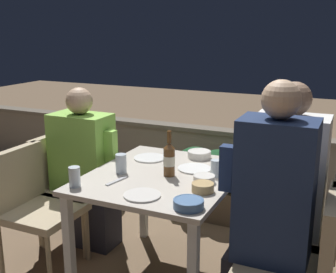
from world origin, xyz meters
TOP-DOWN VIEW (x-y plane):
  - parapet_wall at (0.00, 1.67)m, footprint 9.00×0.18m
  - dining_table at (0.00, 0.00)m, footprint 0.87×1.01m
  - planter_hedge at (0.01, 1.06)m, footprint 0.76×0.47m
  - chair_left_near at (-0.88, -0.21)m, footprint 0.47×0.46m
  - chair_left_far at (-0.91, 0.20)m, footprint 0.47×0.46m
  - person_green_blouse at (-0.71, 0.20)m, footprint 0.50×0.26m
  - chair_right_near at (0.88, -0.20)m, footprint 0.47×0.46m
  - person_navy_jumper at (0.69, -0.20)m, footprint 0.47×0.26m
  - chair_right_far at (0.89, 0.17)m, footprint 0.47×0.46m
  - person_white_polo at (0.70, 0.17)m, footprint 0.49×0.26m
  - beer_bottle at (0.05, -0.01)m, footprint 0.07×0.07m
  - plate_0 at (-0.21, 0.24)m, footprint 0.22×0.22m
  - plate_1 at (0.15, 0.16)m, footprint 0.21×0.21m
  - plate_2 at (0.05, -0.36)m, footprint 0.20×0.20m
  - bowl_0 at (0.33, -0.40)m, footprint 0.15×0.15m
  - bowl_1 at (0.28, -0.03)m, footprint 0.13×0.13m
  - bowl_2 at (0.09, 0.40)m, footprint 0.16×0.16m
  - bowl_3 at (0.32, -0.17)m, footprint 0.12×0.12m
  - glass_cup_0 at (-0.24, -0.09)m, footprint 0.07×0.07m
  - glass_cup_1 at (-0.36, -0.40)m, footprint 0.06×0.06m
  - glass_cup_2 at (0.31, 0.10)m, footprint 0.06×0.06m
  - fork_0 at (-0.19, -0.23)m, footprint 0.05×0.17m
  - potted_plant at (-1.07, 0.94)m, footprint 0.31×0.31m

SIDE VIEW (x-z plane):
  - parapet_wall at x=0.00m, z-range 0.01..0.63m
  - planter_hedge at x=0.01m, z-range 0.04..0.63m
  - potted_plant at x=-1.07m, z-range 0.07..0.68m
  - chair_left_near at x=-0.88m, z-range 0.08..0.90m
  - chair_left_far at x=-0.91m, z-range 0.08..0.90m
  - chair_right_near at x=0.88m, z-range 0.08..0.90m
  - chair_right_far at x=0.89m, z-range 0.08..0.90m
  - person_green_blouse at x=-0.71m, z-range 0.00..1.19m
  - dining_table at x=0.00m, z-range 0.27..1.00m
  - person_white_polo at x=0.70m, z-range 0.00..1.31m
  - person_navy_jumper at x=0.69m, z-range 0.01..1.37m
  - fork_0 at x=-0.19m, z-range 0.72..0.73m
  - plate_0 at x=-0.21m, z-range 0.72..0.73m
  - plate_1 at x=0.15m, z-range 0.72..0.73m
  - plate_2 at x=0.05m, z-range 0.72..0.73m
  - bowl_1 at x=0.28m, z-range 0.73..0.77m
  - bowl_0 at x=0.33m, z-range 0.73..0.77m
  - bowl_3 at x=0.32m, z-range 0.73..0.78m
  - bowl_2 at x=0.09m, z-range 0.73..0.78m
  - glass_cup_2 at x=0.31m, z-range 0.72..0.83m
  - glass_cup_1 at x=-0.36m, z-range 0.72..0.84m
  - glass_cup_0 at x=-0.24m, z-range 0.72..0.84m
  - beer_bottle at x=0.05m, z-range 0.69..0.97m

